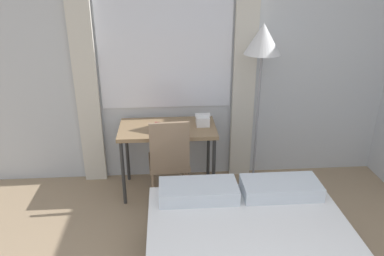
% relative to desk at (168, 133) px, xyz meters
% --- Properties ---
extents(wall_back_with_window, '(5.08, 0.13, 2.70)m').
position_rel_desk_xyz_m(wall_back_with_window, '(0.36, 0.36, 0.68)').
color(wall_back_with_window, silver).
rests_on(wall_back_with_window, ground_plane).
extents(desk, '(1.00, 0.56, 0.75)m').
position_rel_desk_xyz_m(desk, '(0.00, 0.00, 0.00)').
color(desk, '#937551').
rests_on(desk, ground_plane).
extents(desk_chair, '(0.42, 0.42, 0.94)m').
position_rel_desk_xyz_m(desk_chair, '(0.01, -0.26, -0.15)').
color(desk_chair, '#8C7259').
rests_on(desk_chair, ground_plane).
extents(standing_lamp, '(0.36, 0.36, 1.79)m').
position_rel_desk_xyz_m(standing_lamp, '(0.93, -0.04, 0.84)').
color(standing_lamp, '#4C4C51').
rests_on(standing_lamp, ground_plane).
extents(telephone, '(0.16, 0.16, 0.12)m').
position_rel_desk_xyz_m(telephone, '(0.37, 0.03, 0.13)').
color(telephone, white).
rests_on(telephone, desk).
extents(book, '(0.33, 0.28, 0.02)m').
position_rel_desk_xyz_m(book, '(-0.02, -0.04, 0.09)').
color(book, maroon).
rests_on(book, desk).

